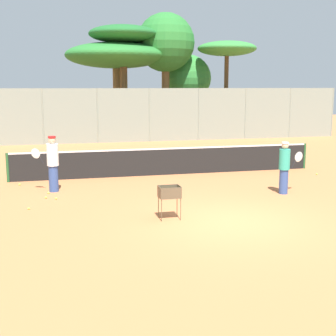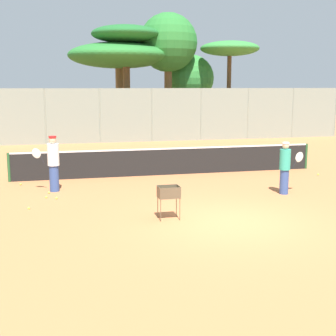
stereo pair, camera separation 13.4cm
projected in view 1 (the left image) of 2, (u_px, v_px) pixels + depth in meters
name	position (u px, v px, depth m)	size (l,w,h in m)	color
ground_plane	(231.00, 222.00, 12.00)	(80.00, 80.00, 0.00)	#C67242
tennis_net	(168.00, 161.00, 18.33)	(12.05, 0.10, 1.07)	#26592D
back_fence	(124.00, 115.00, 28.87)	(29.19, 0.08, 3.32)	gray
tree_0	(116.00, 56.00, 32.22)	(7.01, 7.01, 6.41)	brown
tree_1	(166.00, 44.00, 32.36)	(4.03, 4.03, 8.44)	brown
tree_2	(227.00, 50.00, 32.43)	(4.09, 4.09, 6.53)	brown
tree_3	(123.00, 37.00, 31.10)	(4.59, 4.59, 7.44)	brown
tree_5	(188.00, 78.00, 34.48)	(3.41, 3.41, 5.73)	brown
player_white_outfit	(284.00, 167.00, 15.05)	(0.90, 0.35, 1.69)	#334C8C
player_red_cap	(53.00, 163.00, 15.34)	(0.92, 0.40, 1.84)	#334C8C
ball_cart	(169.00, 195.00, 12.19)	(0.56, 0.41, 0.88)	brown
tennis_ball_0	(56.00, 198.00, 14.42)	(0.07, 0.07, 0.07)	#D1E54C
tennis_ball_1	(20.00, 184.00, 16.45)	(0.07, 0.07, 0.07)	#D1E54C
tennis_ball_2	(29.00, 208.00, 13.22)	(0.07, 0.07, 0.07)	#D1E54C
tennis_ball_3	(48.00, 193.00, 15.17)	(0.07, 0.07, 0.07)	#D1E54C
tennis_ball_4	(317.00, 174.00, 18.39)	(0.07, 0.07, 0.07)	#D1E54C
tennis_ball_5	(46.00, 197.00, 14.55)	(0.07, 0.07, 0.07)	#D1E54C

